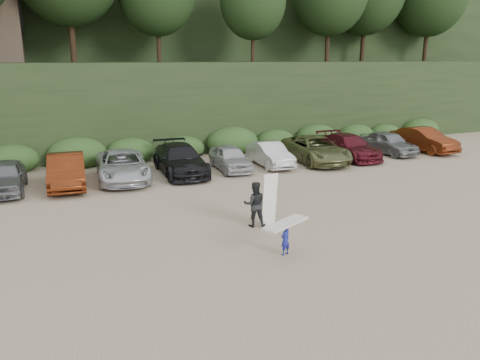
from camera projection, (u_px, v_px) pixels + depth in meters
name	position (u px, v px, depth m)	size (l,w,h in m)	color
ground	(265.00, 234.00, 17.26)	(120.00, 120.00, 0.00)	tan
hillside_backdrop	(107.00, 7.00, 46.39)	(90.00, 41.50, 28.00)	black
parked_cars	(156.00, 163.00, 25.35)	(39.96, 6.14, 1.64)	silver
child_surfer	(285.00, 233.00, 15.22)	(1.93, 1.30, 1.13)	navy
adult_surfer	(256.00, 204.00, 17.82)	(1.34, 0.90, 2.08)	black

